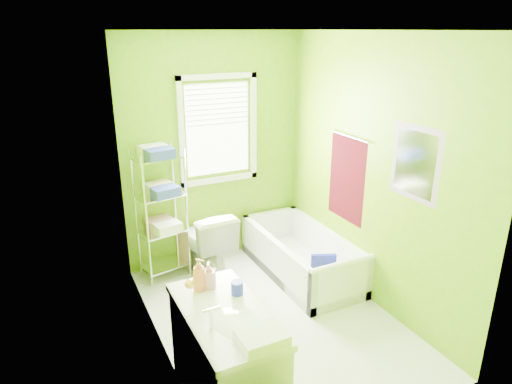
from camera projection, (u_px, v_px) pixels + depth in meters
name	position (u px, v px, depth m)	size (l,w,h in m)	color
ground	(273.00, 318.00, 4.37)	(2.90, 2.90, 0.00)	silver
room_envelope	(275.00, 162.00, 3.85)	(2.14, 2.94, 2.62)	#5F8E06
window	(218.00, 124.00, 5.05)	(0.92, 0.05, 1.22)	white
door	(201.00, 311.00, 2.76)	(0.09, 0.80, 2.00)	white
right_wall_decor	(371.00, 173.00, 4.33)	(0.04, 1.48, 1.17)	#40070E
bathtub	(303.00, 261.00, 5.08)	(0.73, 1.57, 0.51)	white
toilet	(207.00, 243.00, 4.99)	(0.45, 0.79, 0.80)	white
vanity	(227.00, 356.00, 3.23)	(0.54, 1.05, 1.04)	silver
wire_shelf_unit	(162.00, 200.00, 4.83)	(0.54, 0.44, 1.48)	silver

